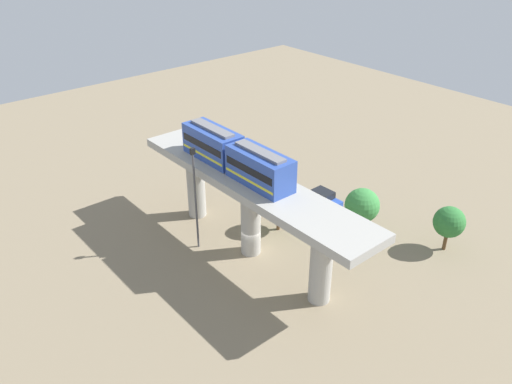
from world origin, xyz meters
The scene contains 9 objects.
ground_plane centered at (0.00, 0.00, 0.00)m, with size 120.00×120.00×0.00m, color #84755B.
viaduct centered at (0.00, 0.00, 6.04)m, with size 5.20×28.00×8.06m.
train centered at (0.00, 2.19, 9.60)m, with size 2.64×13.55×3.24m.
parked_car_blue centered at (11.94, 1.62, 0.74)m, with size 1.88×4.24×1.76m.
parked_car_white centered at (7.89, 5.69, 0.74)m, with size 1.80×4.20×1.76m.
tree_near_viaduct centered at (10.83, -4.55, 3.14)m, with size 3.54×3.54×4.93m.
tree_mid_lot centered at (4.71, 1.22, 2.95)m, with size 3.14×3.14×4.53m.
tree_far_corner centered at (14.76, -11.95, 3.13)m, with size 3.05×3.05×4.68m.
signal_post centered at (-3.40, 4.03, 5.86)m, with size 0.44×0.28×10.66m.
Camera 1 is at (-26.46, -31.99, 29.81)m, focal length 36.46 mm.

